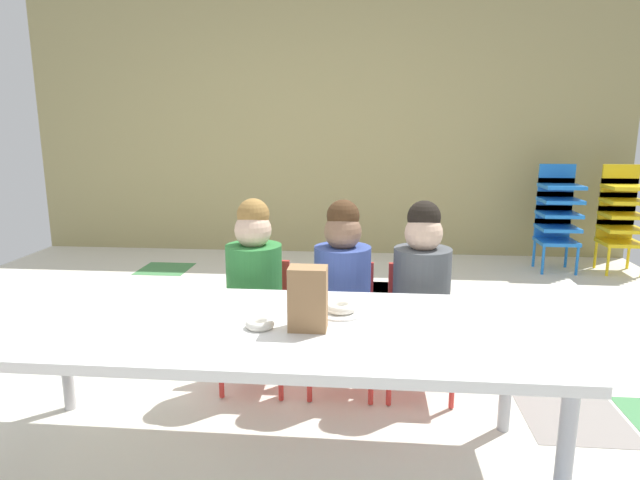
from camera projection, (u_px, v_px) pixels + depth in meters
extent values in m
cube|color=silver|center=(284.00, 364.00, 2.90)|extent=(5.76, 5.27, 0.02)
cube|color=#336BB2|center=(368.00, 289.00, 4.17)|extent=(0.43, 0.43, 0.00)
cube|color=orange|center=(87.00, 324.00, 3.45)|extent=(0.43, 0.43, 0.00)
cube|color=#B24C47|center=(519.00, 339.00, 3.21)|extent=(0.43, 0.43, 0.00)
cube|color=#478C51|center=(165.00, 269.00, 4.77)|extent=(0.43, 0.43, 0.00)
cube|color=gray|center=(574.00, 419.00, 2.34)|extent=(0.43, 0.43, 0.00)
cube|color=gray|center=(316.00, 272.00, 4.65)|extent=(0.43, 0.43, 0.00)
cube|color=#478C51|center=(368.00, 289.00, 4.17)|extent=(0.43, 0.43, 0.00)
cube|color=tan|center=(324.00, 127.00, 5.20)|extent=(5.76, 0.10, 2.47)
cube|color=white|center=(261.00, 327.00, 1.91)|extent=(2.06, 0.77, 0.04)
cylinder|color=#B2B2B7|center=(563.00, 472.00, 1.56)|extent=(0.05, 0.05, 0.53)
cylinder|color=#B2B2B7|center=(65.00, 353.00, 2.37)|extent=(0.05, 0.05, 0.53)
cylinder|color=#B2B2B7|center=(507.00, 371.00, 2.20)|extent=(0.05, 0.05, 0.53)
cube|color=red|center=(256.00, 329.00, 2.56)|extent=(0.32, 0.30, 0.03)
cube|color=red|center=(261.00, 289.00, 2.68)|extent=(0.29, 0.02, 0.30)
cylinder|color=#2D7A38|center=(254.00, 284.00, 2.52)|extent=(0.28, 0.28, 0.38)
sphere|color=beige|center=(253.00, 230.00, 2.46)|extent=(0.17, 0.17, 0.17)
sphere|color=olive|center=(253.00, 215.00, 2.46)|extent=(0.15, 0.15, 0.15)
cylinder|color=red|center=(221.00, 369.00, 2.48)|extent=(0.02, 0.02, 0.28)
cylinder|color=red|center=(281.00, 371.00, 2.46)|extent=(0.02, 0.02, 0.28)
cylinder|color=red|center=(235.00, 346.00, 2.74)|extent=(0.02, 0.02, 0.28)
cylinder|color=red|center=(289.00, 348.00, 2.71)|extent=(0.02, 0.02, 0.28)
cube|color=red|center=(342.00, 332.00, 2.53)|extent=(0.32, 0.30, 0.03)
cube|color=red|center=(344.00, 291.00, 2.64)|extent=(0.29, 0.02, 0.30)
cylinder|color=#384C99|center=(342.00, 287.00, 2.48)|extent=(0.32, 0.32, 0.38)
sphere|color=#8C664C|center=(343.00, 232.00, 2.43)|extent=(0.17, 0.17, 0.17)
sphere|color=#472D19|center=(343.00, 216.00, 2.42)|extent=(0.15, 0.15, 0.15)
cylinder|color=red|center=(309.00, 372.00, 2.45)|extent=(0.02, 0.02, 0.28)
cylinder|color=red|center=(371.00, 375.00, 2.42)|extent=(0.02, 0.02, 0.28)
cylinder|color=red|center=(315.00, 349.00, 2.70)|extent=(0.02, 0.02, 0.28)
cylinder|color=red|center=(371.00, 351.00, 2.67)|extent=(0.02, 0.02, 0.28)
cube|color=red|center=(419.00, 334.00, 2.50)|extent=(0.32, 0.30, 0.03)
cube|color=red|center=(418.00, 294.00, 2.61)|extent=(0.29, 0.02, 0.30)
cylinder|color=#4C5156|center=(421.00, 289.00, 2.45)|extent=(0.32, 0.32, 0.38)
sphere|color=beige|center=(424.00, 233.00, 2.39)|extent=(0.17, 0.17, 0.17)
sphere|color=black|center=(424.00, 217.00, 2.39)|extent=(0.15, 0.15, 0.15)
cylinder|color=red|center=(389.00, 376.00, 2.41)|extent=(0.02, 0.02, 0.28)
cylinder|color=red|center=(453.00, 378.00, 2.39)|extent=(0.02, 0.02, 0.28)
cylinder|color=red|center=(387.00, 352.00, 2.67)|extent=(0.02, 0.02, 0.28)
cylinder|color=red|center=(445.00, 354.00, 2.64)|extent=(0.02, 0.02, 0.28)
cube|color=blue|center=(556.00, 242.00, 4.66)|extent=(0.32, 0.30, 0.03)
cube|color=blue|center=(552.00, 228.00, 4.77)|extent=(0.30, 0.02, 0.18)
cube|color=blue|center=(558.00, 228.00, 4.63)|extent=(0.32, 0.30, 0.03)
cube|color=blue|center=(553.00, 215.00, 4.75)|extent=(0.30, 0.02, 0.18)
cube|color=blue|center=(559.00, 214.00, 4.60)|extent=(0.32, 0.30, 0.03)
cube|color=blue|center=(554.00, 202.00, 4.72)|extent=(0.30, 0.02, 0.18)
cube|color=blue|center=(560.00, 200.00, 4.58)|extent=(0.32, 0.30, 0.03)
cube|color=blue|center=(556.00, 188.00, 4.70)|extent=(0.30, 0.02, 0.18)
cube|color=blue|center=(562.00, 186.00, 4.55)|extent=(0.32, 0.30, 0.03)
cube|color=blue|center=(557.00, 174.00, 4.67)|extent=(0.30, 0.02, 0.18)
cylinder|color=blue|center=(543.00, 260.00, 4.57)|extent=(0.02, 0.02, 0.26)
cylinder|color=blue|center=(577.00, 260.00, 4.54)|extent=(0.02, 0.02, 0.26)
cylinder|color=blue|center=(534.00, 252.00, 4.82)|extent=(0.02, 0.02, 0.26)
cylinder|color=blue|center=(566.00, 253.00, 4.80)|extent=(0.02, 0.02, 0.26)
cube|color=yellow|center=(620.00, 243.00, 4.61)|extent=(0.32, 0.30, 0.03)
cube|color=yellow|center=(614.00, 230.00, 4.73)|extent=(0.30, 0.02, 0.18)
cube|color=yellow|center=(622.00, 229.00, 4.58)|extent=(0.32, 0.30, 0.03)
cube|color=yellow|center=(616.00, 216.00, 4.70)|extent=(0.30, 0.02, 0.18)
cube|color=yellow|center=(624.00, 215.00, 4.56)|extent=(0.32, 0.30, 0.03)
cube|color=yellow|center=(617.00, 202.00, 4.68)|extent=(0.30, 0.02, 0.18)
cube|color=yellow|center=(625.00, 201.00, 4.53)|extent=(0.32, 0.30, 0.03)
cube|color=yellow|center=(619.00, 189.00, 4.65)|extent=(0.30, 0.02, 0.18)
cube|color=yellow|center=(627.00, 187.00, 4.51)|extent=(0.32, 0.30, 0.03)
cube|color=yellow|center=(621.00, 175.00, 4.62)|extent=(0.30, 0.02, 0.18)
cylinder|color=yellow|center=(608.00, 261.00, 4.52)|extent=(0.02, 0.02, 0.26)
cylinder|color=yellow|center=(595.00, 254.00, 4.77)|extent=(0.02, 0.02, 0.26)
cylinder|color=yellow|center=(628.00, 254.00, 4.75)|extent=(0.02, 0.02, 0.26)
cube|color=#9E754C|center=(308.00, 298.00, 1.82)|extent=(0.13, 0.09, 0.22)
cylinder|color=white|center=(341.00, 312.00, 2.00)|extent=(0.18, 0.18, 0.01)
torus|color=white|center=(341.00, 307.00, 1.99)|extent=(0.12, 0.12, 0.03)
torus|color=white|center=(260.00, 324.00, 1.85)|extent=(0.10, 0.10, 0.03)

